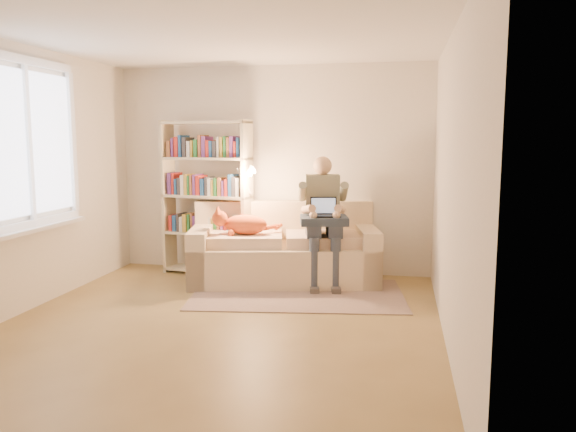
% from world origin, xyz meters
% --- Properties ---
extents(floor, '(4.50, 4.50, 0.00)m').
position_xyz_m(floor, '(0.00, 0.00, 0.00)').
color(floor, olive).
rests_on(floor, ground).
extents(ceiling, '(4.00, 4.50, 0.02)m').
position_xyz_m(ceiling, '(0.00, 0.00, 2.60)').
color(ceiling, white).
rests_on(ceiling, wall_back).
extents(wall_left, '(0.02, 4.50, 2.60)m').
position_xyz_m(wall_left, '(-2.00, 0.00, 1.30)').
color(wall_left, silver).
rests_on(wall_left, floor).
extents(wall_right, '(0.02, 4.50, 2.60)m').
position_xyz_m(wall_right, '(2.00, 0.00, 1.30)').
color(wall_right, silver).
rests_on(wall_right, floor).
extents(wall_back, '(4.00, 0.02, 2.60)m').
position_xyz_m(wall_back, '(0.00, 2.25, 1.30)').
color(wall_back, silver).
rests_on(wall_back, floor).
extents(wall_front, '(4.00, 0.02, 2.60)m').
position_xyz_m(wall_front, '(0.00, -2.25, 1.30)').
color(wall_front, silver).
rests_on(wall_front, floor).
extents(window, '(0.12, 1.52, 1.69)m').
position_xyz_m(window, '(-1.95, 0.20, 1.38)').
color(window, white).
rests_on(window, wall_left).
extents(sofa, '(2.34, 1.41, 0.93)m').
position_xyz_m(sofa, '(0.26, 1.75, 0.34)').
color(sofa, beige).
rests_on(sofa, floor).
extents(person, '(0.51, 0.70, 1.49)m').
position_xyz_m(person, '(0.73, 1.68, 0.85)').
color(person, gray).
rests_on(person, sofa).
extents(cat, '(0.75, 0.38, 0.28)m').
position_xyz_m(cat, '(-0.23, 1.50, 0.71)').
color(cat, orange).
rests_on(cat, sofa).
extents(blanket, '(0.61, 0.53, 0.09)m').
position_xyz_m(blanket, '(0.76, 1.55, 0.78)').
color(blanket, '#253041').
rests_on(blanket, person).
extents(laptop, '(0.35, 0.31, 0.26)m').
position_xyz_m(laptop, '(0.75, 1.56, 0.88)').
color(laptop, black).
rests_on(laptop, blanket).
extents(bookshelf, '(1.27, 0.53, 1.92)m').
position_xyz_m(bookshelf, '(-0.75, 1.90, 1.06)').
color(bookshelf, beige).
rests_on(bookshelf, floor).
extents(rug, '(2.44, 1.65, 0.01)m').
position_xyz_m(rug, '(0.53, 1.16, 0.01)').
color(rug, gray).
rests_on(rug, floor).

